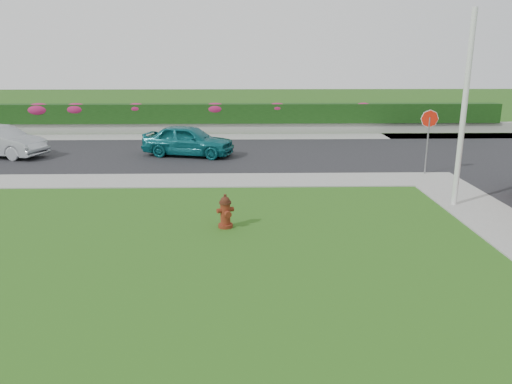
{
  "coord_description": "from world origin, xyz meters",
  "views": [
    {
      "loc": [
        0.09,
        -8.63,
        4.41
      ],
      "look_at": [
        0.38,
        4.14,
        0.9
      ],
      "focal_mm": 35.0,
      "sensor_mm": 36.0,
      "label": 1
    }
  ],
  "objects_px": {
    "fire_hydrant": "(225,212)",
    "sedan_silver": "(1,142)",
    "stop_sign": "(429,127)",
    "sedan_teal": "(188,140)",
    "utility_pole": "(464,111)"
  },
  "relations": [
    {
      "from": "fire_hydrant",
      "to": "sedan_silver",
      "type": "height_order",
      "value": "sedan_silver"
    },
    {
      "from": "fire_hydrant",
      "to": "stop_sign",
      "type": "relative_size",
      "value": 0.37
    },
    {
      "from": "sedan_teal",
      "to": "stop_sign",
      "type": "bearing_deg",
      "value": -96.95
    },
    {
      "from": "utility_pole",
      "to": "stop_sign",
      "type": "distance_m",
      "value": 4.23
    },
    {
      "from": "sedan_silver",
      "to": "utility_pole",
      "type": "bearing_deg",
      "value": -95.84
    },
    {
      "from": "sedan_teal",
      "to": "sedan_silver",
      "type": "distance_m",
      "value": 8.3
    },
    {
      "from": "fire_hydrant",
      "to": "utility_pole",
      "type": "height_order",
      "value": "utility_pole"
    },
    {
      "from": "utility_pole",
      "to": "stop_sign",
      "type": "bearing_deg",
      "value": 82.44
    },
    {
      "from": "fire_hydrant",
      "to": "stop_sign",
      "type": "bearing_deg",
      "value": 14.81
    },
    {
      "from": "sedan_teal",
      "to": "utility_pole",
      "type": "bearing_deg",
      "value": -116.64
    },
    {
      "from": "sedan_teal",
      "to": "stop_sign",
      "type": "relative_size",
      "value": 1.65
    },
    {
      "from": "stop_sign",
      "to": "sedan_teal",
      "type": "bearing_deg",
      "value": -178.91
    },
    {
      "from": "fire_hydrant",
      "to": "sedan_silver",
      "type": "distance_m",
      "value": 14.11
    },
    {
      "from": "stop_sign",
      "to": "fire_hydrant",
      "type": "bearing_deg",
      "value": -118.65
    },
    {
      "from": "fire_hydrant",
      "to": "stop_sign",
      "type": "xyz_separation_m",
      "value": [
        7.41,
        5.92,
        1.4
      ]
    }
  ]
}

